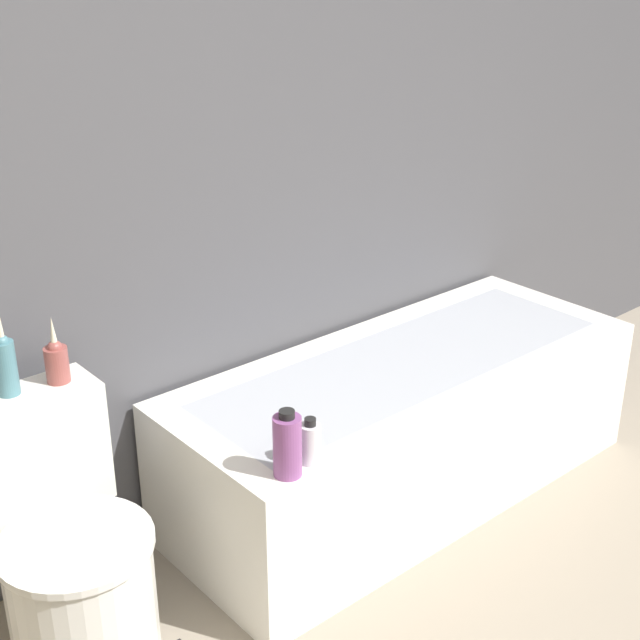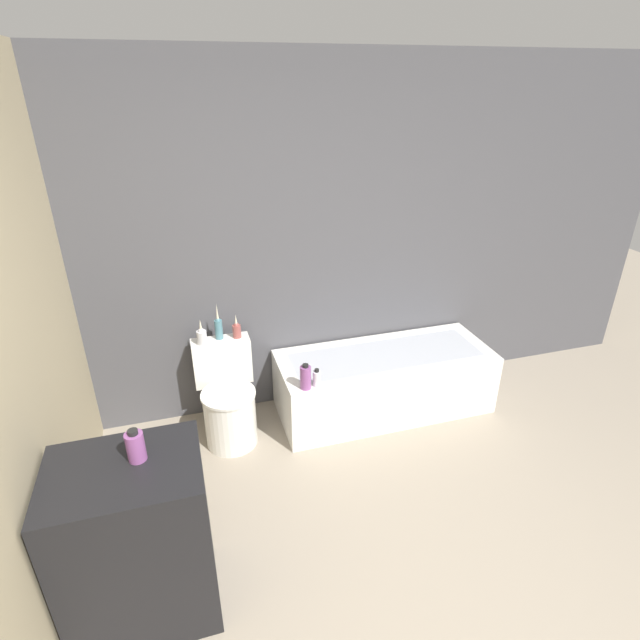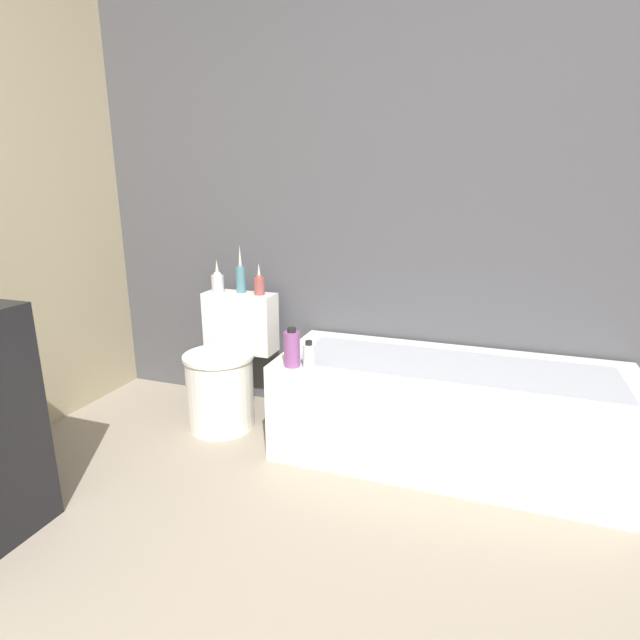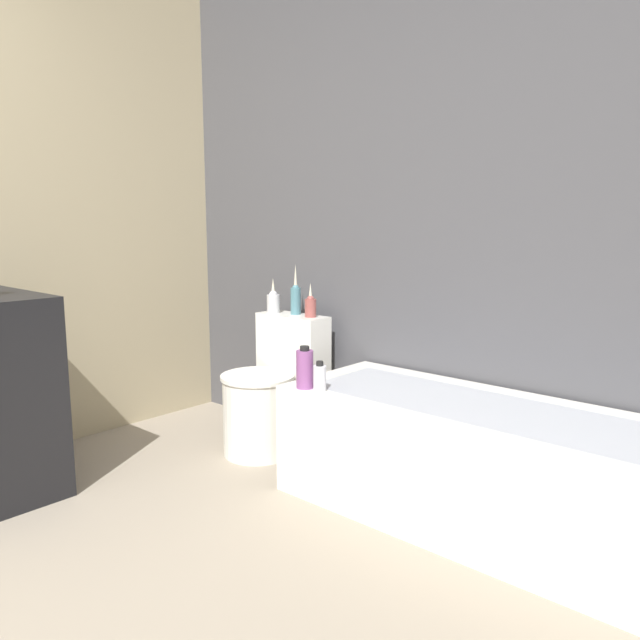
% 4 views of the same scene
% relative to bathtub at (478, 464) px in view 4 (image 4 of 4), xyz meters
% --- Properties ---
extents(wall_back_tiled, '(6.40, 0.06, 2.60)m').
position_rel_bathtub_xyz_m(wall_back_tiled, '(-0.66, 0.38, 1.05)').
color(wall_back_tiled, '#4C4C51').
rests_on(wall_back_tiled, ground_plane).
extents(bathtub, '(1.66, 0.65, 0.49)m').
position_rel_bathtub_xyz_m(bathtub, '(0.00, 0.00, 0.00)').
color(bathtub, white).
rests_on(bathtub, ground).
extents(toilet, '(0.42, 0.54, 0.71)m').
position_rel_bathtub_xyz_m(toilet, '(-1.22, 0.00, 0.06)').
color(toilet, white).
rests_on(toilet, ground).
extents(vase_gold, '(0.07, 0.07, 0.19)m').
position_rel_bathtub_xyz_m(vase_gold, '(-1.35, 0.17, 0.53)').
color(vase_gold, silver).
rests_on(vase_gold, toilet).
extents(vase_silver, '(0.06, 0.06, 0.27)m').
position_rel_bathtub_xyz_m(vase_silver, '(-1.22, 0.21, 0.55)').
color(vase_silver, teal).
rests_on(vase_silver, toilet).
extents(vase_bronze, '(0.06, 0.06, 0.18)m').
position_rel_bathtub_xyz_m(vase_bronze, '(-1.10, 0.20, 0.52)').
color(vase_bronze, '#994C47').
rests_on(vase_bronze, toilet).
extents(shampoo_bottle_tall, '(0.08, 0.08, 0.19)m').
position_rel_bathtub_xyz_m(shampoo_bottle_tall, '(-0.71, -0.26, 0.33)').
color(shampoo_bottle_tall, '#8C4C8C').
rests_on(shampoo_bottle_tall, bathtub).
extents(shampoo_bottle_short, '(0.06, 0.06, 0.13)m').
position_rel_bathtub_xyz_m(shampoo_bottle_short, '(-0.63, -0.26, 0.30)').
color(shampoo_bottle_short, silver).
rests_on(shampoo_bottle_short, bathtub).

